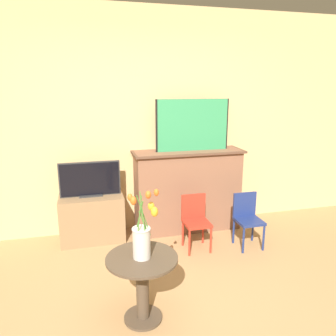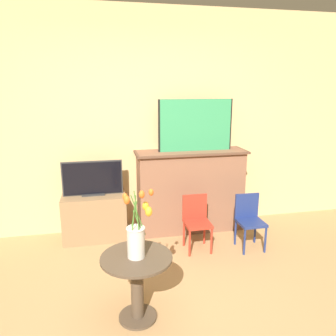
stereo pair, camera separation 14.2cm
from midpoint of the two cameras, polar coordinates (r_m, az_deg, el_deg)
The scene contains 9 objects.
wall_back at distance 4.07m, azimuth -3.25°, elevation 7.85°, with size 8.00×0.06×2.70m.
fireplace_mantel at distance 4.14m, azimuth 4.88°, elevation -3.76°, with size 1.37×0.43×1.02m.
painting at distance 3.99m, azimuth 5.87°, elevation 7.41°, with size 0.92×0.03×0.62m.
tv_stand at distance 4.04m, azimuth -11.65°, elevation -8.28°, with size 0.73×0.41×0.55m.
tv_monitor at distance 3.89m, azimuth -11.99°, elevation -1.85°, with size 0.69×0.12×0.41m.
chair_red at distance 3.71m, azimuth 6.08°, elevation -8.82°, with size 0.28×0.28×0.61m.
chair_blue at distance 3.85m, azimuth 15.00°, elevation -8.38°, with size 0.28×0.28×0.61m.
side_table at distance 2.67m, azimuth -3.83°, elevation -18.69°, with size 0.55×0.55×0.54m.
vase_tulips at distance 2.49m, azimuth -3.81°, elevation -11.67°, with size 0.23×0.22×0.55m.
Camera 2 is at (-0.54, -1.89, 1.79)m, focal length 35.00 mm.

